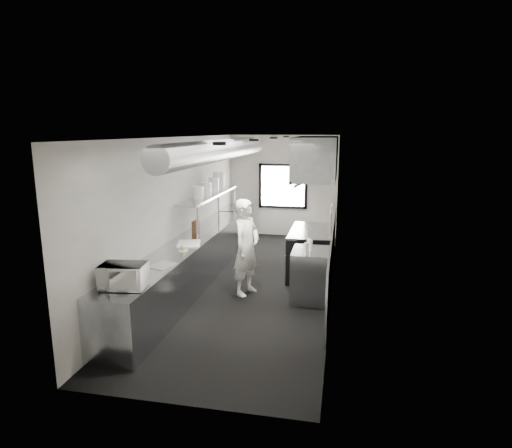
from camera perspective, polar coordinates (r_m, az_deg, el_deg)
The scene contains 35 objects.
floor at distance 8.62m, azimuth -0.22°, elevation -7.60°, with size 3.00×8.00×0.01m, color black.
ceiling at distance 8.11m, azimuth -0.24°, elevation 11.35°, with size 3.00×8.00×0.01m, color silver.
wall_back at distance 12.15m, azimuth 3.57°, elevation 4.99°, with size 3.00×0.02×2.80m, color beige.
wall_front at distance 4.53m, azimuth -10.52°, elevation -7.62°, with size 3.00×0.02×2.80m, color beige.
wall_left at distance 8.67m, azimuth -9.99°, elevation 1.92°, with size 0.02×8.00×2.80m, color beige.
wall_right at distance 8.09m, azimuth 10.23°, elevation 1.17°, with size 0.02×8.00×2.80m, color beige.
wall_cladding at distance 8.58m, azimuth 9.93°, elevation -4.03°, with size 0.03×5.50×1.10m, color gray.
hvac_duct at distance 8.67m, azimuth -4.30°, elevation 9.72°, with size 0.40×0.40×6.40m, color gray.
service_window at distance 12.12m, azimuth 3.55°, elevation 4.97°, with size 1.36×0.05×1.25m.
exhaust_hood at distance 8.68m, azimuth 7.90°, elevation 8.58°, with size 0.81×2.20×0.88m.
prep_counter at distance 8.32m, azimuth -8.74°, elevation -5.22°, with size 0.70×6.00×0.90m, color gray.
pass_shelf at distance 9.48m, azimuth -6.09°, elevation 3.73°, with size 0.45×3.00×0.68m.
range at distance 9.01m, azimuth 7.17°, elevation -3.69°, with size 0.88×1.60×0.94m.
bottle_station at distance 7.67m, azimuth 7.21°, elevation -6.69°, with size 0.65×0.80×0.90m, color gray.
far_work_table at distance 11.75m, azimuth -2.59°, elevation 0.05°, with size 0.70×1.20×0.90m, color gray.
notice_sheet_a at distance 6.88m, azimuth 9.81°, elevation 0.95°, with size 0.02×0.28×0.38m, color silver.
notice_sheet_b at distance 6.54m, azimuth 9.71°, elevation -0.07°, with size 0.02×0.28×0.38m, color silver.
line_cook at distance 7.79m, azimuth -1.27°, elevation -3.07°, with size 0.63×0.42×1.74m, color white.
microwave at distance 5.96m, azimuth -17.00°, elevation -6.54°, with size 0.54×0.41×0.32m, color white.
deli_tub_a at distance 6.34m, azimuth -17.10°, elevation -6.49°, with size 0.13×0.13×0.09m, color #B6C1B2.
deli_tub_b at distance 6.37m, azimuth -16.93°, elevation -6.38°, with size 0.13×0.13×0.10m, color #B6C1B2.
newspaper at distance 6.80m, azimuth -12.15°, elevation -5.34°, with size 0.30×0.38×0.01m, color beige.
small_plate at distance 7.55m, azimuth -9.55°, elevation -3.44°, with size 0.16×0.16×0.01m, color silver.
pastry at distance 7.54m, azimuth -9.57°, elevation -3.07°, with size 0.09×0.09×0.09m, color tan.
cutting_board at distance 7.99m, azimuth -8.80°, elevation -2.54°, with size 0.40×0.53×0.02m, color silver.
knife_block at distance 8.86m, azimuth -7.93°, elevation -0.33°, with size 0.10×0.21×0.23m, color brown.
plate_stack_a at distance 8.82m, azimuth -7.61°, elevation 4.10°, with size 0.21×0.21×0.25m, color silver.
plate_stack_b at distance 9.20m, azimuth -6.55°, elevation 4.57°, with size 0.22×0.22×0.28m, color silver.
plate_stack_c at distance 9.77m, azimuth -5.56°, elevation 5.13°, with size 0.22×0.22×0.32m, color silver.
plate_stack_d at distance 10.15m, azimuth -4.92°, elevation 5.66°, with size 0.26×0.26×0.40m, color silver.
squeeze_bottle_a at distance 7.27m, azimuth 6.59°, elevation -3.23°, with size 0.06×0.06×0.19m, color silver.
squeeze_bottle_b at distance 7.39m, azimuth 6.75°, elevation -3.10°, with size 0.05×0.05×0.16m, color silver.
squeeze_bottle_c at distance 7.49m, azimuth 7.17°, elevation -2.79°, with size 0.06×0.06×0.19m, color silver.
squeeze_bottle_d at distance 7.70m, azimuth 6.98°, elevation -2.45°, with size 0.06×0.06×0.17m, color silver.
squeeze_bottle_e at distance 7.77m, azimuth 6.88°, elevation -2.36°, with size 0.05×0.05×0.16m, color silver.
Camera 1 is at (1.63, -7.95, 2.92)m, focal length 30.47 mm.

